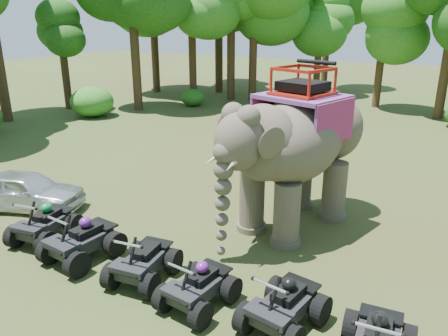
{
  "coord_description": "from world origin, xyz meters",
  "views": [
    {
      "loc": [
        5.76,
        -8.92,
        5.92
      ],
      "look_at": [
        0.0,
        1.2,
        1.9
      ],
      "focal_mm": 35.0,
      "sensor_mm": 36.0,
      "label": 1
    }
  ],
  "objects_px": {
    "parked_car": "(25,190)",
    "atv_1": "(81,235)",
    "elephant": "(297,148)",
    "atv_0": "(44,219)",
    "atv_3": "(198,281)",
    "atv_4": "(284,299)",
    "atv_2": "(143,256)"
  },
  "relations": [
    {
      "from": "elephant",
      "to": "atv_4",
      "type": "bearing_deg",
      "value": -55.73
    },
    {
      "from": "atv_0",
      "to": "atv_3",
      "type": "bearing_deg",
      "value": -12.52
    },
    {
      "from": "elephant",
      "to": "parked_car",
      "type": "distance_m",
      "value": 8.76
    },
    {
      "from": "elephant",
      "to": "atv_4",
      "type": "relative_size",
      "value": 3.21
    },
    {
      "from": "atv_1",
      "to": "atv_3",
      "type": "relative_size",
      "value": 1.12
    },
    {
      "from": "elephant",
      "to": "atv_3",
      "type": "bearing_deg",
      "value": -78.4
    },
    {
      "from": "elephant",
      "to": "atv_3",
      "type": "distance_m",
      "value": 5.11
    },
    {
      "from": "parked_car",
      "to": "atv_2",
      "type": "xyz_separation_m",
      "value": [
        5.96,
        -1.33,
        0.0
      ]
    },
    {
      "from": "parked_car",
      "to": "atv_3",
      "type": "bearing_deg",
      "value": -121.55
    },
    {
      "from": "atv_2",
      "to": "atv_1",
      "type": "bearing_deg",
      "value": 173.33
    },
    {
      "from": "atv_4",
      "to": "elephant",
      "type": "bearing_deg",
      "value": 117.64
    },
    {
      "from": "atv_2",
      "to": "atv_0",
      "type": "bearing_deg",
      "value": 169.72
    },
    {
      "from": "atv_2",
      "to": "atv_3",
      "type": "bearing_deg",
      "value": -14.31
    },
    {
      "from": "atv_0",
      "to": "atv_2",
      "type": "xyz_separation_m",
      "value": [
        3.63,
        -0.16,
        -0.02
      ]
    },
    {
      "from": "atv_0",
      "to": "atv_1",
      "type": "relative_size",
      "value": 0.95
    },
    {
      "from": "parked_car",
      "to": "atv_1",
      "type": "xyz_separation_m",
      "value": [
        3.99,
        -1.37,
        0.05
      ]
    },
    {
      "from": "elephant",
      "to": "atv_0",
      "type": "relative_size",
      "value": 3.21
    },
    {
      "from": "atv_4",
      "to": "atv_3",
      "type": "bearing_deg",
      "value": -163.23
    },
    {
      "from": "atv_0",
      "to": "atv_4",
      "type": "xyz_separation_m",
      "value": [
        7.16,
        -0.09,
        0.0
      ]
    },
    {
      "from": "elephant",
      "to": "parked_car",
      "type": "relative_size",
      "value": 1.52
    },
    {
      "from": "parked_car",
      "to": "atv_4",
      "type": "relative_size",
      "value": 2.11
    },
    {
      "from": "parked_car",
      "to": "atv_1",
      "type": "distance_m",
      "value": 4.22
    },
    {
      "from": "atv_1",
      "to": "atv_3",
      "type": "bearing_deg",
      "value": 2.61
    },
    {
      "from": "elephant",
      "to": "atv_0",
      "type": "height_order",
      "value": "elephant"
    },
    {
      "from": "parked_car",
      "to": "atv_1",
      "type": "height_order",
      "value": "atv_1"
    },
    {
      "from": "atv_2",
      "to": "atv_3",
      "type": "distance_m",
      "value": 1.68
    },
    {
      "from": "atv_0",
      "to": "atv_4",
      "type": "relative_size",
      "value": 1.0
    },
    {
      "from": "parked_car",
      "to": "atv_2",
      "type": "distance_m",
      "value": 6.1
    },
    {
      "from": "atv_1",
      "to": "atv_4",
      "type": "bearing_deg",
      "value": 6.16
    },
    {
      "from": "elephant",
      "to": "atv_2",
      "type": "bearing_deg",
      "value": -97.96
    },
    {
      "from": "atv_0",
      "to": "atv_3",
      "type": "distance_m",
      "value": 5.31
    },
    {
      "from": "atv_0",
      "to": "atv_1",
      "type": "xyz_separation_m",
      "value": [
        1.67,
        -0.2,
        0.03
      ]
    }
  ]
}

